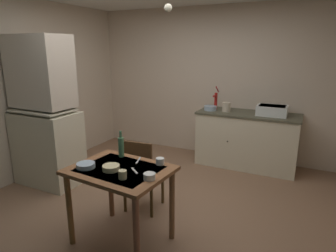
# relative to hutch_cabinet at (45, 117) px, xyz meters

# --- Properties ---
(ground_plane) EXTENTS (5.26, 5.26, 0.00)m
(ground_plane) POSITION_rel_hutch_cabinet_xyz_m (1.65, 0.03, -0.96)
(ground_plane) COLOR #88654B
(wall_back) EXTENTS (4.33, 0.10, 2.57)m
(wall_back) POSITION_rel_hutch_cabinet_xyz_m (1.65, 2.21, 0.33)
(wall_back) COLOR beige
(wall_back) RESTS_ON ground
(wall_left) EXTENTS (0.10, 4.36, 2.57)m
(wall_left) POSITION_rel_hutch_cabinet_xyz_m (-0.51, 0.03, 0.33)
(wall_left) COLOR beige
(wall_left) RESTS_ON ground
(hutch_cabinet) EXTENTS (0.89, 0.55, 2.05)m
(hutch_cabinet) POSITION_rel_hutch_cabinet_xyz_m (0.00, 0.00, 0.00)
(hutch_cabinet) COLOR beige
(hutch_cabinet) RESTS_ON ground
(counter_cabinet) EXTENTS (1.58, 0.64, 0.88)m
(counter_cabinet) POSITION_rel_hutch_cabinet_xyz_m (2.40, 1.84, -0.51)
(counter_cabinet) COLOR beige
(counter_cabinet) RESTS_ON ground
(sink_basin) EXTENTS (0.44, 0.34, 0.15)m
(sink_basin) POSITION_rel_hutch_cabinet_xyz_m (2.75, 1.84, 0.00)
(sink_basin) COLOR white
(sink_basin) RESTS_ON counter_cabinet
(hand_pump) EXTENTS (0.05, 0.27, 0.39)m
(hand_pump) POSITION_rel_hutch_cabinet_xyz_m (1.84, 1.88, 0.09)
(hand_pump) COLOR #B21E19
(hand_pump) RESTS_ON counter_cabinet
(mixing_bowl_counter) EXTENTS (0.20, 0.20, 0.07)m
(mixing_bowl_counter) POSITION_rel_hutch_cabinet_xyz_m (1.79, 1.79, -0.04)
(mixing_bowl_counter) COLOR #9EB2C6
(mixing_bowl_counter) RESTS_ON counter_cabinet
(stoneware_crock) EXTENTS (0.13, 0.13, 0.15)m
(stoneware_crock) POSITION_rel_hutch_cabinet_xyz_m (2.05, 1.80, -0.00)
(stoneware_crock) COLOR beige
(stoneware_crock) RESTS_ON counter_cabinet
(dining_table) EXTENTS (0.98, 0.78, 0.78)m
(dining_table) POSITION_rel_hutch_cabinet_xyz_m (1.70, -0.68, -0.31)
(dining_table) COLOR brown
(dining_table) RESTS_ON ground
(chair_far_side) EXTENTS (0.43, 0.43, 0.89)m
(chair_far_side) POSITION_rel_hutch_cabinet_xyz_m (1.58, -0.10, -0.48)
(chair_far_side) COLOR #4E3719
(chair_far_side) RESTS_ON ground
(serving_bowl_wide) EXTENTS (0.10, 0.10, 0.05)m
(serving_bowl_wide) POSITION_rel_hutch_cabinet_xyz_m (2.07, -0.76, -0.15)
(serving_bowl_wide) COLOR white
(serving_bowl_wide) RESTS_ON dining_table
(soup_bowl_small) EXTENTS (0.18, 0.18, 0.04)m
(soup_bowl_small) POSITION_rel_hutch_cabinet_xyz_m (1.40, -0.80, -0.16)
(soup_bowl_small) COLOR #9EB2C6
(soup_bowl_small) RESTS_ON dining_table
(sauce_dish) EXTENTS (0.16, 0.16, 0.05)m
(sauce_dish) POSITION_rel_hutch_cabinet_xyz_m (1.65, -0.75, -0.16)
(sauce_dish) COLOR beige
(sauce_dish) RESTS_ON dining_table
(teacup_cream) EXTENTS (0.07, 0.07, 0.08)m
(teacup_cream) POSITION_rel_hutch_cabinet_xyz_m (1.85, -0.85, -0.14)
(teacup_cream) COLOR beige
(teacup_cream) RESTS_ON dining_table
(mug_tall) EXTENTS (0.08, 0.08, 0.06)m
(mug_tall) POSITION_rel_hutch_cabinet_xyz_m (1.99, -0.42, -0.15)
(mug_tall) COLOR white
(mug_tall) RESTS_ON dining_table
(glass_bottle) EXTENTS (0.06, 0.06, 0.28)m
(glass_bottle) POSITION_rel_hutch_cabinet_xyz_m (1.53, -0.41, -0.07)
(glass_bottle) COLOR #4C7F56
(glass_bottle) RESTS_ON dining_table
(table_knife) EXTENTS (0.07, 0.17, 0.00)m
(table_knife) POSITION_rel_hutch_cabinet_xyz_m (1.75, -0.43, -0.18)
(table_knife) COLOR silver
(table_knife) RESTS_ON dining_table
(teaspoon_near_bowl) EXTENTS (0.13, 0.11, 0.00)m
(teaspoon_near_bowl) POSITION_rel_hutch_cabinet_xyz_m (1.85, -0.67, -0.18)
(teaspoon_near_bowl) COLOR beige
(teaspoon_near_bowl) RESTS_ON dining_table
(pendant_bulb) EXTENTS (0.08, 0.08, 0.08)m
(pendant_bulb) POSITION_rel_hutch_cabinet_xyz_m (1.88, -0.00, 1.30)
(pendant_bulb) COLOR #F9EFCC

